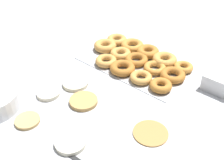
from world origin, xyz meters
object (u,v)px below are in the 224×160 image
(pancake_2, at_px, (151,132))
(donut_tray, at_px, (138,60))
(pancake_4, at_px, (48,93))
(pancake_5, at_px, (75,84))
(pancake_3, at_px, (84,101))
(pancake_1, at_px, (27,120))
(pancake_0, at_px, (70,143))

(pancake_2, bearing_deg, donut_tray, -48.18)
(pancake_4, height_order, pancake_5, same)
(pancake_2, distance_m, pancake_4, 0.43)
(pancake_3, height_order, donut_tray, donut_tray)
(pancake_2, height_order, donut_tray, donut_tray)
(pancake_1, relative_size, pancake_5, 0.85)
(pancake_4, bearing_deg, pancake_3, -158.10)
(pancake_2, relative_size, pancake_3, 1.11)
(pancake_0, bearing_deg, pancake_2, -129.80)
(pancake_2, bearing_deg, pancake_5, -3.11)
(pancake_1, height_order, pancake_3, pancake_3)
(pancake_2, bearing_deg, pancake_0, 50.20)
(pancake_2, relative_size, pancake_4, 1.33)
(pancake_0, relative_size, pancake_1, 1.15)
(pancake_0, relative_size, pancake_5, 0.98)
(pancake_0, distance_m, pancake_3, 0.20)
(pancake_3, distance_m, pancake_5, 0.12)
(pancake_0, xyz_separation_m, pancake_4, (0.25, -0.11, -0.00))
(pancake_0, height_order, pancake_3, same)
(pancake_5, bearing_deg, pancake_0, 133.80)
(pancake_4, xyz_separation_m, donut_tray, (-0.13, -0.41, 0.01))
(pancake_1, xyz_separation_m, pancake_4, (0.06, -0.14, 0.00))
(pancake_3, height_order, pancake_5, same)
(pancake_2, height_order, pancake_3, pancake_3)
(pancake_1, height_order, pancake_2, pancake_1)
(pancake_3, relative_size, pancake_5, 1.04)
(donut_tray, bearing_deg, pancake_4, 72.26)
(pancake_2, distance_m, pancake_3, 0.28)
(pancake_1, xyz_separation_m, donut_tray, (-0.07, -0.55, 0.01))
(pancake_1, height_order, pancake_5, pancake_5)
(pancake_3, bearing_deg, pancake_2, -173.38)
(pancake_1, bearing_deg, pancake_4, -67.04)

